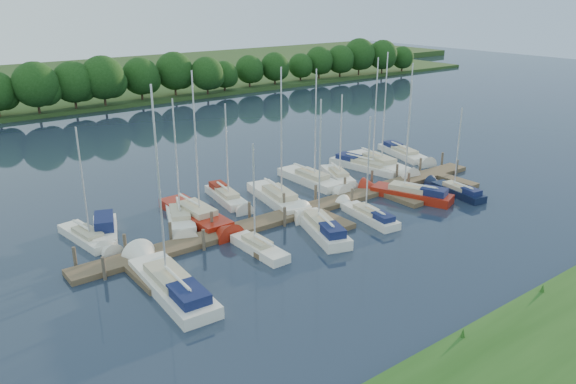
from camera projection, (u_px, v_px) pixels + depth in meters
ground at (379, 243)px, 41.15m from camera, size 260.00×260.00×0.00m
dock at (315, 211)px, 46.56m from camera, size 40.00×6.00×0.40m
mooring_pilings at (306, 203)px, 47.27m from camera, size 38.24×2.84×2.00m
far_shore at (65, 96)px, 97.26m from camera, size 180.00×30.00×0.60m
distant_hill at (27, 78)px, 115.86m from camera, size 220.00×40.00×1.40m
treeline at (76, 84)px, 85.28m from camera, size 145.08×9.83×8.27m
sailboat_n_0 at (89, 239)px, 41.20m from camera, size 2.49×7.16×9.02m
motorboat at (105, 231)px, 42.18m from camera, size 3.38×6.01×1.95m
sailboat_n_2 at (180, 219)px, 44.85m from camera, size 4.36×8.08×10.33m
sailboat_n_3 at (198, 217)px, 45.09m from camera, size 2.45×9.76×12.45m
sailboat_n_4 at (227, 198)px, 49.27m from camera, size 2.49×7.13×9.07m
sailboat_n_5 at (280, 201)px, 48.64m from camera, size 3.62×9.69×12.24m
sailboat_n_6 at (313, 181)px, 53.74m from camera, size 2.19×8.86×11.37m
sailboat_n_7 at (339, 177)px, 54.93m from camera, size 3.63×6.75×8.76m
sailboat_n_8 at (369, 167)px, 57.94m from camera, size 3.66×9.54×11.86m
sailboat_n_9 at (380, 165)px, 58.67m from camera, size 3.33×9.77×12.35m
sailboat_n_10 at (404, 154)px, 62.63m from camera, size 3.71×8.57×10.68m
sailboat_s_0 at (170, 285)px, 34.56m from camera, size 2.90×10.36×13.06m
sailboat_s_1 at (257, 247)px, 39.80m from camera, size 1.58×6.27×8.15m
sailboat_s_2 at (321, 228)px, 42.80m from camera, size 4.00×8.21×10.66m
sailboat_s_3 at (368, 215)px, 45.41m from camera, size 2.35×6.86×8.69m
sailboat_s_4 at (409, 195)px, 49.98m from camera, size 4.39×8.34×10.84m
sailboat_s_5 at (457, 192)px, 50.83m from camera, size 2.25×6.45×8.26m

